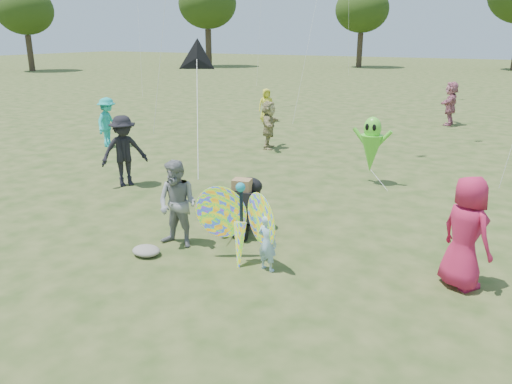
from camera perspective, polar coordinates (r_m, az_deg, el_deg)
ground at (r=7.76m, az=-4.04°, el=-10.97°), size 160.00×160.00×0.00m
child_girl at (r=8.11m, az=1.30°, el=-5.83°), size 0.39×0.29×0.96m
adult_man at (r=9.03m, az=-8.96°, el=-1.38°), size 0.80×0.64×1.60m
grey_bag at (r=9.00m, az=-12.44°, el=-6.57°), size 0.51×0.42×0.16m
crowd_a at (r=8.09m, az=22.86°, el=-4.33°), size 1.02×0.96×1.75m
crowd_b at (r=12.99m, az=-14.85°, el=4.54°), size 1.19×1.33×1.79m
crowd_d at (r=16.83m, az=1.46°, el=7.68°), size 0.90×1.56×1.60m
crowd_g at (r=22.18m, az=1.18°, el=9.89°), size 0.83×0.80×1.44m
crowd_i at (r=17.82m, az=-16.58°, el=7.64°), size 0.84×1.19×1.67m
crowd_j at (r=22.82m, az=21.34°, el=9.41°), size 0.58×1.70×1.82m
jogging_stroller at (r=9.63m, az=-1.31°, el=-1.13°), size 0.65×1.11×1.09m
butterfly_kite at (r=8.29m, az=-1.81°, el=-3.81°), size 1.74×0.75×1.61m
delta_kite_rig at (r=10.41m, az=-6.78°, el=14.82°), size 1.57×2.01×2.36m
alien_kite at (r=13.03m, az=13.03°, el=5.05°), size 1.12×0.69×1.74m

